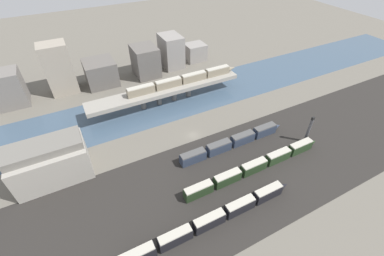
{
  "coord_description": "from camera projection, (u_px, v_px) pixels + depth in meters",
  "views": [
    {
      "loc": [
        -34.26,
        -65.7,
        65.41
      ],
      "look_at": [
        0.0,
        0.97,
        2.89
      ],
      "focal_mm": 24.0,
      "sensor_mm": 36.0,
      "label": 1
    }
  ],
  "objects": [
    {
      "name": "city_block_far_left",
      "position": [
        6.0,
        89.0,
        109.79
      ],
      "size": [
        14.08,
        11.52,
        15.61
      ],
      "primitive_type": "cube",
      "color": "slate",
      "rests_on": "ground"
    },
    {
      "name": "train_yard_near",
      "position": [
        212.0,
        220.0,
        69.25
      ],
      "size": [
        52.41,
        2.62,
        4.05
      ],
      "color": "black",
      "rests_on": "ground"
    },
    {
      "name": "warehouse_building",
      "position": [
        50.0,
        162.0,
        79.32
      ],
      "size": [
        21.93,
        13.11,
        13.92
      ],
      "color": "#9E998E",
      "rests_on": "ground"
    },
    {
      "name": "bridge",
      "position": [
        166.0,
        90.0,
        112.67
      ],
      "size": [
        69.06,
        8.94,
        7.24
      ],
      "color": "gray",
      "rests_on": "ground"
    },
    {
      "name": "city_block_far_right",
      "position": [
        171.0,
        51.0,
        138.83
      ],
      "size": [
        10.33,
        13.99,
        16.99
      ],
      "primitive_type": "cube",
      "color": "gray",
      "rests_on": "ground"
    },
    {
      "name": "train_yard_mid",
      "position": [
        256.0,
        166.0,
        84.21
      ],
      "size": [
        53.43,
        2.69,
        3.93
      ],
      "color": "#23381E",
      "rests_on": "ground"
    },
    {
      "name": "train_yard_far",
      "position": [
        233.0,
        142.0,
        93.09
      ],
      "size": [
        43.18,
        3.02,
        3.91
      ],
      "color": "#2D384C",
      "rests_on": "ground"
    },
    {
      "name": "train_on_bridge",
      "position": [
        184.0,
        80.0,
        113.85
      ],
      "size": [
        53.25,
        2.76,
        3.67
      ],
      "color": "gray",
      "rests_on": "bridge"
    },
    {
      "name": "river_water",
      "position": [
        167.0,
        102.0,
        116.51
      ],
      "size": [
        320.0,
        29.18,
        0.01
      ],
      "primitive_type": "cube",
      "color": "#3D5166",
      "rests_on": "ground"
    },
    {
      "name": "city_block_tall",
      "position": [
        195.0,
        52.0,
        147.12
      ],
      "size": [
        11.1,
        9.64,
        9.32
      ],
      "primitive_type": "cube",
      "color": "gray",
      "rests_on": "ground"
    },
    {
      "name": "ground_plane",
      "position": [
        193.0,
        135.0,
        98.8
      ],
      "size": [
        400.0,
        400.0,
        0.0
      ],
      "primitive_type": "plane",
      "color": "#666056"
    },
    {
      "name": "city_block_left",
      "position": [
        59.0,
        69.0,
        116.27
      ],
      "size": [
        11.73,
        9.81,
        23.23
      ],
      "primitive_type": "cube",
      "color": "gray",
      "rests_on": "ground"
    },
    {
      "name": "signal_tower",
      "position": [
        309.0,
        130.0,
        92.77
      ],
      "size": [
        1.02,
        1.02,
        11.26
      ],
      "color": "#4C4C51",
      "rests_on": "ground"
    },
    {
      "name": "city_block_right",
      "position": [
        145.0,
        61.0,
        131.49
      ],
      "size": [
        11.88,
        14.4,
        15.11
      ],
      "primitive_type": "cube",
      "color": "#605B56",
      "rests_on": "ground"
    },
    {
      "name": "railbed_yard",
      "position": [
        227.0,
        179.0,
        82.4
      ],
      "size": [
        280.0,
        42.0,
        0.01
      ],
      "primitive_type": "cube",
      "color": "#282623",
      "rests_on": "ground"
    },
    {
      "name": "city_block_center",
      "position": [
        101.0,
        73.0,
        125.44
      ],
      "size": [
        14.29,
        14.8,
        11.9
      ],
      "primitive_type": "cube",
      "color": "#605B56",
      "rests_on": "ground"
    }
  ]
}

